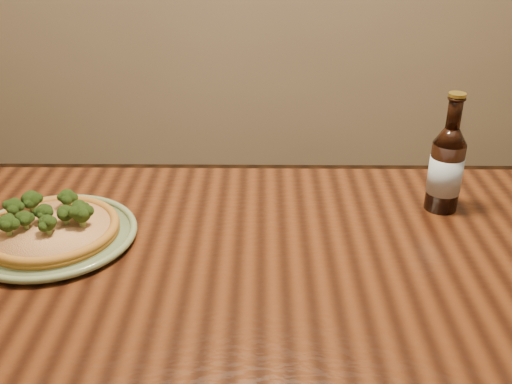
{
  "coord_description": "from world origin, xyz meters",
  "views": [
    {
      "loc": [
        -0.02,
        -0.76,
        1.34
      ],
      "look_at": [
        -0.03,
        0.28,
        0.82
      ],
      "focal_mm": 42.0,
      "sensor_mm": 36.0,
      "label": 1
    }
  ],
  "objects_px": {
    "table": "(272,319)",
    "beer_bottle": "(446,168)",
    "plate": "(53,235)",
    "pizza": "(51,227)"
  },
  "relations": [
    {
      "from": "table",
      "to": "pizza",
      "type": "height_order",
      "value": "pizza"
    },
    {
      "from": "table",
      "to": "beer_bottle",
      "type": "relative_size",
      "value": 6.41
    },
    {
      "from": "beer_bottle",
      "to": "plate",
      "type": "bearing_deg",
      "value": -150.42
    },
    {
      "from": "plate",
      "to": "pizza",
      "type": "xyz_separation_m",
      "value": [
        -0.0,
        0.0,
        0.02
      ]
    },
    {
      "from": "table",
      "to": "beer_bottle",
      "type": "height_order",
      "value": "beer_bottle"
    },
    {
      "from": "table",
      "to": "plate",
      "type": "height_order",
      "value": "plate"
    },
    {
      "from": "plate",
      "to": "beer_bottle",
      "type": "xyz_separation_m",
      "value": [
        0.77,
        0.14,
        0.08
      ]
    },
    {
      "from": "plate",
      "to": "beer_bottle",
      "type": "bearing_deg",
      "value": 10.12
    },
    {
      "from": "plate",
      "to": "pizza",
      "type": "distance_m",
      "value": 0.02
    },
    {
      "from": "table",
      "to": "beer_bottle",
      "type": "distance_m",
      "value": 0.47
    }
  ]
}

